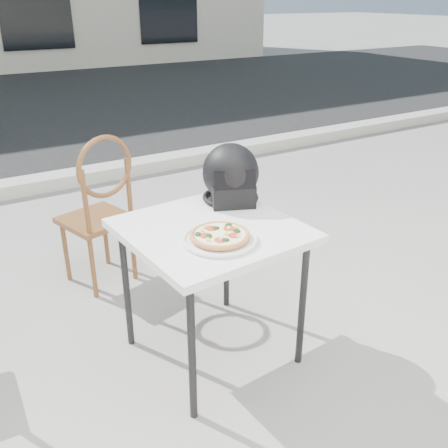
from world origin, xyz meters
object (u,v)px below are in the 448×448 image
cafe_chair_main (100,204)px  pizza (220,235)px  plate (220,239)px  helmet (231,176)px  cafe_table_main (211,239)px

cafe_chair_main → pizza: bearing=83.7°
plate → helmet: helmet is taller
cafe_table_main → plate: plate is taller
cafe_table_main → pizza: 0.18m
cafe_table_main → cafe_chair_main: bearing=103.8°
cafe_table_main → plate: (-0.04, -0.15, 0.07)m
cafe_table_main → helmet: helmet is taller
plate → cafe_chair_main: size_ratio=0.36×
cafe_table_main → helmet: (0.24, 0.22, 0.19)m
pizza → cafe_chair_main: cafe_chair_main is taller
cafe_table_main → helmet: 0.38m
plate → pizza: bearing=84.1°
helmet → cafe_chair_main: bearing=146.3°
cafe_table_main → plate: size_ratio=2.28×
pizza → cafe_chair_main: (-0.18, 1.07, -0.20)m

